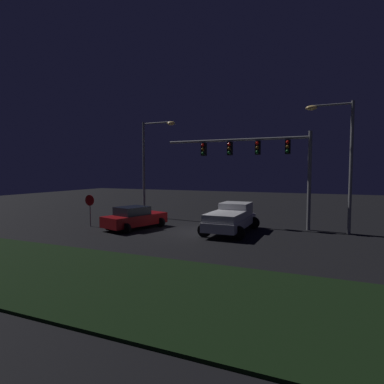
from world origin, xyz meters
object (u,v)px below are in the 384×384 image
(pickup_truck, at_px, (231,217))
(street_lamp_left, at_px, (150,157))
(street_lamp_right, at_px, (341,151))
(stop_sign, at_px, (90,204))
(traffic_signal_gantry, at_px, (258,155))
(car_sedan, at_px, (135,218))

(pickup_truck, xyz_separation_m, street_lamp_left, (-8.12, 3.73, 4.09))
(street_lamp_right, bearing_deg, stop_sign, -165.71)
(street_lamp_right, bearing_deg, traffic_signal_gantry, 174.69)
(pickup_truck, xyz_separation_m, street_lamp_right, (6.29, 2.20, 4.13))
(pickup_truck, height_order, car_sedan, pickup_truck)
(street_lamp_right, bearing_deg, pickup_truck, -160.74)
(street_lamp_left, bearing_deg, pickup_truck, -24.71)
(traffic_signal_gantry, height_order, stop_sign, traffic_signal_gantry)
(pickup_truck, bearing_deg, traffic_signal_gantry, -22.02)
(car_sedan, relative_size, street_lamp_right, 0.58)
(car_sedan, bearing_deg, street_lamp_right, -57.22)
(traffic_signal_gantry, height_order, street_lamp_right, street_lamp_right)
(car_sedan, distance_m, stop_sign, 3.47)
(pickup_truck, bearing_deg, street_lamp_left, 65.85)
(street_lamp_right, height_order, stop_sign, street_lamp_right)
(pickup_truck, relative_size, street_lamp_right, 0.67)
(pickup_truck, distance_m, car_sedan, 6.53)
(street_lamp_left, bearing_deg, stop_sign, -105.95)
(traffic_signal_gantry, bearing_deg, stop_sign, -157.18)
(street_lamp_left, distance_m, street_lamp_right, 14.49)
(traffic_signal_gantry, relative_size, street_lamp_right, 1.27)
(traffic_signal_gantry, distance_m, street_lamp_right, 5.20)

